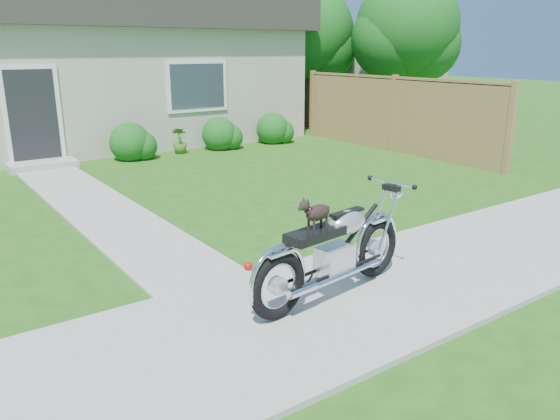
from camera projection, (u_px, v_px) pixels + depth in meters
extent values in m
plane|color=#235114|center=(375.00, 288.00, 5.99)|extent=(80.00, 80.00, 0.00)
cube|color=#9E9B93|center=(375.00, 286.00, 5.98)|extent=(24.00, 2.20, 0.04)
cube|color=#9E9B93|center=(95.00, 206.00, 9.06)|extent=(1.20, 8.00, 0.03)
cube|color=beige|center=(65.00, 87.00, 14.94)|extent=(12.00, 6.00, 3.00)
cube|color=#2D2B28|center=(56.00, 10.00, 14.37)|extent=(12.60, 6.60, 1.00)
cube|color=black|center=(33.00, 119.00, 11.86)|extent=(1.00, 0.06, 2.10)
cube|color=#9E9B93|center=(43.00, 165.00, 11.87)|extent=(1.40, 0.70, 0.16)
cube|color=#2D3847|center=(197.00, 86.00, 13.93)|extent=(1.70, 0.05, 1.30)
cube|color=#A08047|center=(393.00, 115.00, 13.72)|extent=(0.08, 6.50, 1.80)
cube|color=#A08047|center=(312.00, 103.00, 16.25)|extent=(0.12, 0.12, 1.90)
cube|color=#A08047|center=(393.00, 113.00, 13.71)|extent=(0.12, 0.12, 1.90)
cube|color=#A08047|center=(511.00, 128.00, 11.17)|extent=(0.12, 0.12, 1.90)
cube|color=#A08047|center=(395.00, 78.00, 13.46)|extent=(0.08, 6.50, 0.08)
cylinder|color=#3D2B1C|center=(403.00, 91.00, 16.76)|extent=(0.28, 0.28, 2.54)
sphere|color=#165417|center=(407.00, 26.00, 16.22)|extent=(3.05, 3.05, 3.05)
sphere|color=#165417|center=(423.00, 44.00, 16.35)|extent=(2.24, 2.24, 2.24)
cylinder|color=#3D2B1C|center=(307.00, 90.00, 17.97)|extent=(0.28, 0.28, 2.43)
sphere|color=#165417|center=(308.00, 32.00, 17.46)|extent=(2.92, 2.92, 2.92)
sphere|color=#165417|center=(323.00, 48.00, 17.58)|extent=(2.14, 2.14, 2.14)
sphere|color=#165417|center=(273.00, 129.00, 15.02)|extent=(0.90, 0.90, 0.90)
sphere|color=#165417|center=(219.00, 134.00, 14.09)|extent=(0.90, 0.90, 0.90)
sphere|color=#165417|center=(130.00, 143.00, 12.76)|extent=(0.94, 0.94, 0.94)
imported|color=#386C1D|center=(180.00, 141.00, 13.54)|extent=(0.50, 0.50, 0.65)
torus|color=black|center=(376.00, 248.00, 6.12)|extent=(0.68, 0.20, 0.67)
torus|color=black|center=(278.00, 286.00, 5.14)|extent=(0.68, 0.20, 0.67)
cube|color=silver|center=(335.00, 260.00, 5.65)|extent=(0.43, 0.29, 0.30)
ellipsoid|color=silver|center=(347.00, 222.00, 5.66)|extent=(0.54, 0.35, 0.26)
cube|color=black|center=(315.00, 234.00, 5.35)|extent=(0.68, 0.34, 0.09)
cube|color=silver|center=(378.00, 219.00, 6.02)|extent=(0.32, 0.18, 0.03)
cube|color=silver|center=(278.00, 252.00, 5.05)|extent=(0.32, 0.18, 0.03)
cylinder|color=silver|center=(392.00, 182.00, 6.06)|extent=(0.11, 0.60, 0.03)
sphere|color=silver|center=(395.00, 192.00, 6.14)|extent=(0.19, 0.19, 0.17)
cylinder|color=silver|center=(344.00, 275.00, 5.60)|extent=(1.10, 0.20, 0.06)
ellipsoid|color=black|center=(318.00, 213.00, 5.31)|extent=(0.32, 0.18, 0.16)
sphere|color=black|center=(304.00, 206.00, 5.16)|extent=(0.11, 0.11, 0.10)
cylinder|color=black|center=(309.00, 224.00, 5.31)|extent=(0.03, 0.03, 0.13)
cylinder|color=black|center=(314.00, 226.00, 5.26)|extent=(0.03, 0.03, 0.13)
cylinder|color=black|center=(321.00, 220.00, 5.43)|extent=(0.03, 0.03, 0.13)
cylinder|color=black|center=(326.00, 222.00, 5.38)|extent=(0.03, 0.03, 0.13)
torus|color=#BC327D|center=(308.00, 209.00, 5.20)|extent=(0.06, 0.09, 0.08)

